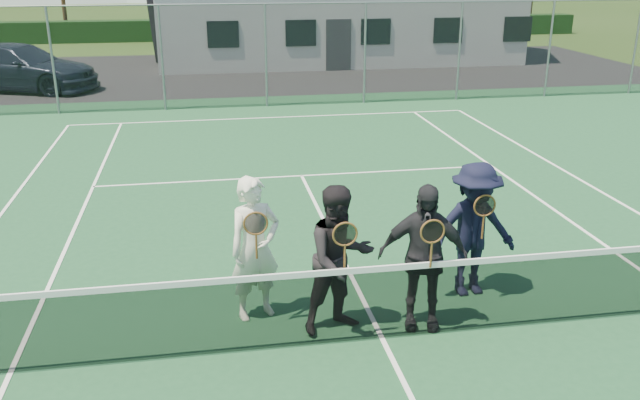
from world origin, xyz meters
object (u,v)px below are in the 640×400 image
Objects in this scene: car_c at (19,67)px; player_c at (423,257)px; player_d at (474,230)px; player_b at (340,260)px; tennis_net at (383,299)px; player_a at (255,248)px.

player_c is (8.45, -17.40, 0.15)m from car_c.
player_b is at bearing -162.31° from player_d.
player_d is (1.89, 0.60, -0.00)m from player_b.
player_b reaches higher than tennis_net.
tennis_net is at bearing -37.22° from player_b.
car_c is 19.15m from player_d.
player_d reaches higher than tennis_net.
player_b is 1.00× the size of player_c.
player_a and player_c have the same top height.
player_d is at bearing 2.29° from player_a.
player_c is at bearing -16.81° from player_a.
player_c is (1.92, -0.58, -0.00)m from player_a.
tennis_net is at bearing -146.86° from player_d.
player_a is at bearing 149.28° from tennis_net.
player_d is at bearing 37.36° from player_c.
player_a is 1.06m from player_b.
tennis_net is 6.49× the size of player_d.
car_c reaches higher than tennis_net.
player_c and player_d have the same top height.
player_b is 0.98m from player_c.
player_b and player_d have the same top height.
player_a reaches higher than car_c.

